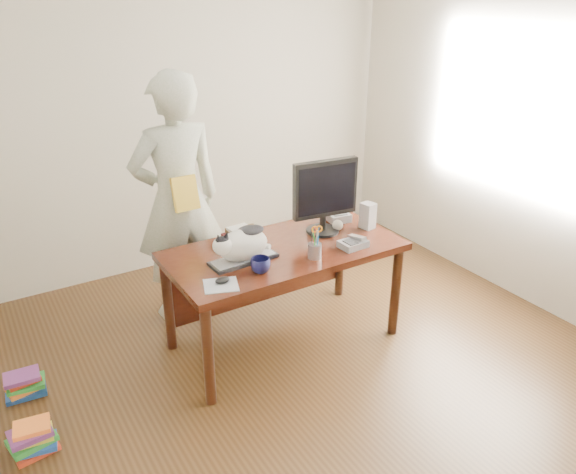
# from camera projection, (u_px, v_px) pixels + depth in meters

# --- Properties ---
(room) EXTENTS (4.50, 4.50, 4.50)m
(room) POSITION_uv_depth(u_px,v_px,m) (340.00, 190.00, 3.11)
(room) COLOR black
(room) RESTS_ON ground
(desk) EXTENTS (1.60, 0.80, 0.75)m
(desk) POSITION_uv_depth(u_px,v_px,m) (279.00, 263.00, 3.95)
(desk) COLOR black
(desk) RESTS_ON ground
(keyboard) EXTENTS (0.46, 0.20, 0.03)m
(keyboard) POSITION_uv_depth(u_px,v_px,m) (243.00, 259.00, 3.64)
(keyboard) COLOR black
(keyboard) RESTS_ON desk
(cat) EXTENTS (0.44, 0.24, 0.25)m
(cat) POSITION_uv_depth(u_px,v_px,m) (241.00, 244.00, 3.58)
(cat) COLOR white
(cat) RESTS_ON keyboard
(monitor) EXTENTS (0.48, 0.26, 0.54)m
(monitor) POSITION_uv_depth(u_px,v_px,m) (325.00, 193.00, 3.93)
(monitor) COLOR black
(monitor) RESTS_ON desk
(pen_cup) EXTENTS (0.11, 0.11, 0.23)m
(pen_cup) POSITION_uv_depth(u_px,v_px,m) (315.00, 249.00, 3.66)
(pen_cup) COLOR #95959A
(pen_cup) RESTS_ON desk
(mousepad) EXTENTS (0.25, 0.24, 0.00)m
(mousepad) POSITION_uv_depth(u_px,v_px,m) (221.00, 285.00, 3.35)
(mousepad) COLOR silver
(mousepad) RESTS_ON desk
(mouse) EXTENTS (0.11, 0.09, 0.04)m
(mouse) POSITION_uv_depth(u_px,v_px,m) (222.00, 280.00, 3.37)
(mouse) COLOR black
(mouse) RESTS_ON mousepad
(coffee_mug) EXTENTS (0.17, 0.17, 0.10)m
(coffee_mug) POSITION_uv_depth(u_px,v_px,m) (260.00, 265.00, 3.48)
(coffee_mug) COLOR black
(coffee_mug) RESTS_ON desk
(phone) EXTENTS (0.19, 0.16, 0.08)m
(phone) POSITION_uv_depth(u_px,v_px,m) (353.00, 243.00, 3.83)
(phone) COLOR slate
(phone) RESTS_ON desk
(speaker) EXTENTS (0.10, 0.11, 0.19)m
(speaker) POSITION_uv_depth(u_px,v_px,m) (368.00, 216.00, 4.10)
(speaker) COLOR gray
(speaker) RESTS_ON desk
(baseball) EXTENTS (0.08, 0.08, 0.08)m
(baseball) POSITION_uv_depth(u_px,v_px,m) (338.00, 225.00, 4.08)
(baseball) COLOR beige
(baseball) RESTS_ON desk
(book_stack) EXTENTS (0.25, 0.19, 0.09)m
(book_stack) POSITION_uv_depth(u_px,v_px,m) (242.00, 234.00, 3.94)
(book_stack) COLOR #491317
(book_stack) RESTS_ON desk
(calculator) EXTENTS (0.19, 0.24, 0.07)m
(calculator) POSITION_uv_depth(u_px,v_px,m) (336.00, 215.00, 4.28)
(calculator) COLOR slate
(calculator) RESTS_ON desk
(person) EXTENTS (0.70, 0.47, 1.88)m
(person) POSITION_uv_depth(u_px,v_px,m) (178.00, 201.00, 4.11)
(person) COLOR silver
(person) RESTS_ON ground
(held_book) EXTENTS (0.18, 0.11, 0.25)m
(held_book) POSITION_uv_depth(u_px,v_px,m) (185.00, 193.00, 3.93)
(held_book) COLOR gold
(held_book) RESTS_ON person
(book_pile_a) EXTENTS (0.27, 0.22, 0.18)m
(book_pile_a) POSITION_uv_depth(u_px,v_px,m) (33.00, 439.00, 3.12)
(book_pile_a) COLOR #B8301A
(book_pile_a) RESTS_ON ground
(book_pile_b) EXTENTS (0.26, 0.20, 0.15)m
(book_pile_b) POSITION_uv_depth(u_px,v_px,m) (24.00, 384.00, 3.56)
(book_pile_b) COLOR navy
(book_pile_b) RESTS_ON ground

